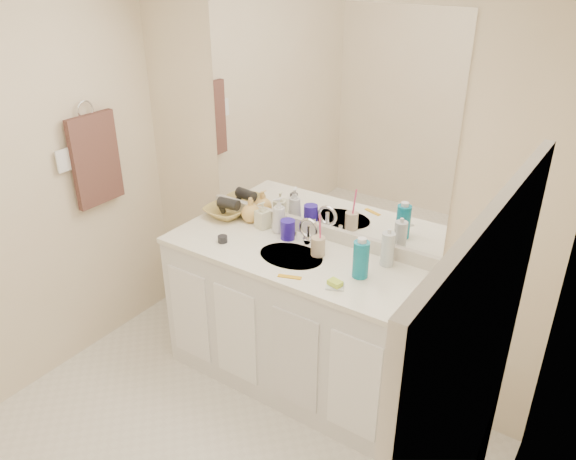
# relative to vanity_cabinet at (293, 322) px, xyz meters

# --- Properties ---
(wall_back) EXTENTS (2.60, 0.02, 2.40)m
(wall_back) POSITION_rel_vanity_cabinet_xyz_m (0.00, 0.28, 0.77)
(wall_back) COLOR #F4E2BF
(wall_back) RESTS_ON floor
(wall_right) EXTENTS (0.02, 2.60, 2.40)m
(wall_right) POSITION_rel_vanity_cabinet_xyz_m (1.30, -1.02, 0.77)
(wall_right) COLOR #F4E2BF
(wall_right) RESTS_ON floor
(vanity_cabinet) EXTENTS (1.50, 0.55, 0.85)m
(vanity_cabinet) POSITION_rel_vanity_cabinet_xyz_m (0.00, 0.00, 0.00)
(vanity_cabinet) COLOR white
(vanity_cabinet) RESTS_ON floor
(countertop) EXTENTS (1.52, 0.57, 0.03)m
(countertop) POSITION_rel_vanity_cabinet_xyz_m (0.00, 0.00, 0.44)
(countertop) COLOR white
(countertop) RESTS_ON vanity_cabinet
(backsplash) EXTENTS (1.52, 0.03, 0.08)m
(backsplash) POSITION_rel_vanity_cabinet_xyz_m (0.00, 0.26, 0.50)
(backsplash) COLOR silver
(backsplash) RESTS_ON countertop
(sink_basin) EXTENTS (0.37, 0.37, 0.02)m
(sink_basin) POSITION_rel_vanity_cabinet_xyz_m (0.00, -0.02, 0.44)
(sink_basin) COLOR beige
(sink_basin) RESTS_ON countertop
(faucet) EXTENTS (0.02, 0.02, 0.11)m
(faucet) POSITION_rel_vanity_cabinet_xyz_m (0.00, 0.16, 0.51)
(faucet) COLOR silver
(faucet) RESTS_ON countertop
(mirror) EXTENTS (1.48, 0.01, 1.20)m
(mirror) POSITION_rel_vanity_cabinet_xyz_m (0.00, 0.27, 1.14)
(mirror) COLOR white
(mirror) RESTS_ON wall_back
(blue_mug) EXTENTS (0.11, 0.11, 0.12)m
(blue_mug) POSITION_rel_vanity_cabinet_xyz_m (-0.13, 0.14, 0.51)
(blue_mug) COLOR #2A17A4
(blue_mug) RESTS_ON countertop
(tan_cup) EXTENTS (0.09, 0.09, 0.11)m
(tan_cup) POSITION_rel_vanity_cabinet_xyz_m (0.11, 0.07, 0.51)
(tan_cup) COLOR tan
(tan_cup) RESTS_ON countertop
(toothbrush) EXTENTS (0.02, 0.04, 0.21)m
(toothbrush) POSITION_rel_vanity_cabinet_xyz_m (0.12, 0.07, 0.60)
(toothbrush) COLOR #F9417C
(toothbrush) RESTS_ON tan_cup
(mouthwash_bottle) EXTENTS (0.10, 0.10, 0.20)m
(mouthwash_bottle) POSITION_rel_vanity_cabinet_xyz_m (0.41, 0.00, 0.55)
(mouthwash_bottle) COLOR #0C7A96
(mouthwash_bottle) RESTS_ON countertop
(clear_pump_bottle) EXTENTS (0.08, 0.08, 0.19)m
(clear_pump_bottle) POSITION_rel_vanity_cabinet_xyz_m (0.47, 0.18, 0.55)
(clear_pump_bottle) COLOR silver
(clear_pump_bottle) RESTS_ON countertop
(soap_dish) EXTENTS (0.11, 0.10, 0.01)m
(soap_dish) POSITION_rel_vanity_cabinet_xyz_m (0.36, -0.16, 0.46)
(soap_dish) COLOR silver
(soap_dish) RESTS_ON countertop
(green_soap) EXTENTS (0.08, 0.06, 0.02)m
(green_soap) POSITION_rel_vanity_cabinet_xyz_m (0.36, -0.16, 0.48)
(green_soap) COLOR #B8DC35
(green_soap) RESTS_ON soap_dish
(orange_comb) EXTENTS (0.13, 0.07, 0.01)m
(orange_comb) POSITION_rel_vanity_cabinet_xyz_m (0.12, -0.21, 0.46)
(orange_comb) COLOR gold
(orange_comb) RESTS_ON countertop
(dark_jar) EXTENTS (0.06, 0.06, 0.04)m
(dark_jar) POSITION_rel_vanity_cabinet_xyz_m (-0.41, -0.11, 0.47)
(dark_jar) COLOR black
(dark_jar) RESTS_ON countertop
(soap_bottle_white) EXTENTS (0.11, 0.11, 0.22)m
(soap_bottle_white) POSITION_rel_vanity_cabinet_xyz_m (-0.22, 0.18, 0.56)
(soap_bottle_white) COLOR silver
(soap_bottle_white) RESTS_ON countertop
(soap_bottle_cream) EXTENTS (0.09, 0.09, 0.16)m
(soap_bottle_cream) POSITION_rel_vanity_cabinet_xyz_m (-0.33, 0.17, 0.54)
(soap_bottle_cream) COLOR beige
(soap_bottle_cream) RESTS_ON countertop
(soap_bottle_yellow) EXTENTS (0.15, 0.15, 0.15)m
(soap_bottle_yellow) POSITION_rel_vanity_cabinet_xyz_m (-0.44, 0.20, 0.53)
(soap_bottle_yellow) COLOR #EDB85C
(soap_bottle_yellow) RESTS_ON countertop
(wicker_basket) EXTENTS (0.27, 0.27, 0.06)m
(wicker_basket) POSITION_rel_vanity_cabinet_xyz_m (-0.61, 0.18, 0.49)
(wicker_basket) COLOR #AF9146
(wicker_basket) RESTS_ON countertop
(hair_dryer) EXTENTS (0.14, 0.08, 0.07)m
(hair_dryer) POSITION_rel_vanity_cabinet_xyz_m (-0.59, 0.18, 0.54)
(hair_dryer) COLOR black
(hair_dryer) RESTS_ON wicker_basket
(towel_ring) EXTENTS (0.01, 0.11, 0.11)m
(towel_ring) POSITION_rel_vanity_cabinet_xyz_m (-1.27, -0.25, 1.12)
(towel_ring) COLOR silver
(towel_ring) RESTS_ON wall_left
(hand_towel) EXTENTS (0.04, 0.32, 0.55)m
(hand_towel) POSITION_rel_vanity_cabinet_xyz_m (-1.25, -0.25, 0.82)
(hand_towel) COLOR #37211D
(hand_towel) RESTS_ON towel_ring
(switch_plate) EXTENTS (0.01, 0.08, 0.13)m
(switch_plate) POSITION_rel_vanity_cabinet_xyz_m (-1.27, -0.45, 0.88)
(switch_plate) COLOR white
(switch_plate) RESTS_ON wall_left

